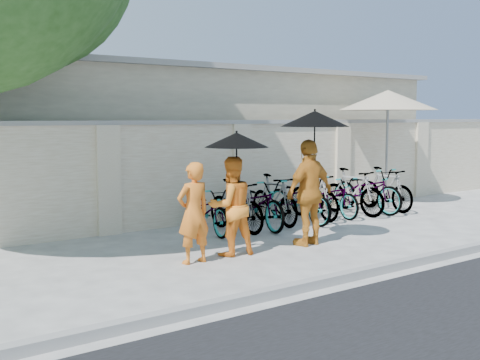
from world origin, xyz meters
TOP-DOWN VIEW (x-y plane):
  - ground at (0.00, 0.00)m, footprint 80.00×80.00m
  - kerb at (0.00, -1.70)m, footprint 40.00×0.16m
  - compound_wall at (1.00, 3.20)m, footprint 20.00×0.30m
  - building_behind at (2.00, 7.00)m, footprint 14.00×6.00m
  - monk_left at (-0.89, 0.32)m, footprint 0.56×0.39m
  - monk_center at (-0.14, 0.41)m, footprint 0.82×0.68m
  - parasol_center at (-0.09, 0.33)m, footprint 0.99×0.99m
  - monk_right at (1.34, 0.24)m, footprint 1.08×0.55m
  - parasol_right at (1.36, 0.16)m, footprint 1.14×1.14m
  - patio_umbrella at (5.96, 2.50)m, footprint 3.06×3.06m
  - bike_0 at (0.53, 2.09)m, footprint 0.77×1.71m
  - bike_1 at (1.06, 1.95)m, footprint 0.52×1.64m
  - bike_2 at (1.59, 1.95)m, footprint 0.86×1.91m
  - bike_3 at (2.12, 2.11)m, footprint 0.67×1.71m
  - bike_4 at (2.65, 1.96)m, footprint 0.66×1.87m
  - bike_5 at (3.19, 2.09)m, footprint 0.62×1.68m
  - bike_6 at (3.72, 2.08)m, footprint 0.71×1.71m
  - bike_7 at (4.25, 1.98)m, footprint 0.60×1.73m
  - bike_8 at (4.78, 2.05)m, footprint 0.78×1.96m
  - bike_9 at (5.31, 1.96)m, footprint 0.58×1.69m

SIDE VIEW (x-z plane):
  - ground at x=0.00m, z-range 0.00..0.00m
  - kerb at x=0.00m, z-range 0.00..0.12m
  - bike_0 at x=0.53m, z-range 0.00..0.87m
  - bike_6 at x=3.72m, z-range 0.00..0.88m
  - bike_2 at x=1.59m, z-range 0.00..0.97m
  - bike_1 at x=1.06m, z-range 0.00..0.98m
  - bike_4 at x=2.65m, z-range 0.00..0.98m
  - bike_5 at x=3.19m, z-range 0.00..0.99m
  - bike_9 at x=5.31m, z-range 0.00..1.00m
  - bike_3 at x=2.12m, z-range 0.00..1.00m
  - bike_8 at x=4.78m, z-range 0.00..1.01m
  - bike_7 at x=4.25m, z-range 0.00..1.02m
  - monk_left at x=-0.89m, z-range 0.00..1.50m
  - monk_center at x=-0.14m, z-range 0.00..1.54m
  - monk_right at x=1.34m, z-range 0.00..1.78m
  - compound_wall at x=1.00m, z-range 0.00..2.00m
  - building_behind at x=2.00m, z-range 0.00..3.20m
  - parasol_center at x=-0.09m, z-range 1.28..2.31m
  - parasol_right at x=1.36m, z-range 1.50..2.73m
  - patio_umbrella at x=5.96m, z-range 1.12..3.91m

